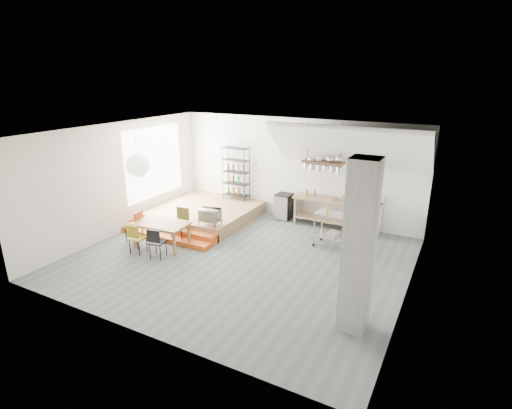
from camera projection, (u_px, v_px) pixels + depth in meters
The scene contains 26 objects.
floor at pixel (240, 258), 10.16m from camera, with size 8.00×8.00×0.00m, color #546062.
wall_back at pixel (295, 169), 12.59m from camera, with size 8.00×0.04×3.20m, color silver.
wall_left at pixel (119, 179), 11.45m from camera, with size 0.04×7.00×3.20m, color silver.
wall_right at pixel (413, 227), 7.87m from camera, with size 0.04×7.00×3.20m, color silver.
ceiling at pixel (238, 132), 9.16m from camera, with size 8.00×7.00×0.02m, color white.
slope_ceiling at pixel (348, 147), 10.99m from camera, with size 4.40×1.80×0.15m, color white.
window_pane at pixel (155, 162), 12.64m from camera, with size 0.02×2.50×2.20m, color white.
platform at pixel (204, 213), 12.90m from camera, with size 3.00×3.00×0.40m, color olive.
step_lower at pixel (165, 237), 11.30m from camera, with size 3.00×0.35×0.13m, color #C65017.
step_upper at pixel (172, 231), 11.58m from camera, with size 3.00×0.35×0.27m, color #C65017.
concrete_column at pixel (359, 248), 6.93m from camera, with size 0.50×0.50×3.20m, color gray.
kitchen_counter at pixel (323, 207), 12.11m from camera, with size 1.80×0.60×0.91m.
stove at pixel (369, 219), 11.54m from camera, with size 0.60×0.60×1.18m.
pot_rack at pixel (324, 165), 11.49m from camera, with size 1.20×0.50×1.43m.
wire_shelving at pixel (236, 173), 13.32m from camera, with size 0.88×0.38×1.80m.
microwave_shelf at pixel (210, 220), 11.25m from camera, with size 0.60×0.40×0.16m.
paper_lantern at pixel (138, 165), 10.41m from camera, with size 0.60×0.60×0.60m, color white.
dining_table at pixel (161, 226), 10.67m from camera, with size 1.49×0.90×0.69m.
chair_mustard at pixel (136, 236), 10.27m from camera, with size 0.40×0.40×0.82m.
chair_black at pixel (156, 241), 10.02m from camera, with size 0.44×0.44×0.81m.
chair_olive at pixel (181, 221), 11.19m from camera, with size 0.44×0.44×0.91m.
chair_red at pixel (136, 223), 11.05m from camera, with size 0.49×0.49×0.89m.
rolling_cart at pixel (333, 226), 10.62m from camera, with size 1.03×0.66×0.96m.
mini_fridge at pixel (284, 206), 12.82m from camera, with size 0.49×0.49×0.83m, color black.
microwave at pixel (210, 214), 11.19m from camera, with size 0.57×0.39×0.32m, color beige.
bowl at pixel (335, 199), 11.81m from camera, with size 0.20×0.20×0.05m, color silver.
Camera 1 is at (4.71, -7.94, 4.49)m, focal length 28.00 mm.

